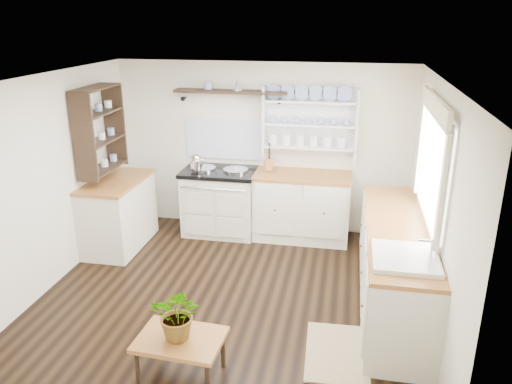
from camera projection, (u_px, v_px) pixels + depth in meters
The scene contains 19 objects.
floor at pixel (231, 293), 5.45m from camera, with size 4.00×3.80×0.01m, color black.
wall_back at pixel (262, 148), 6.82m from camera, with size 4.00×0.02×2.30m, color silver.
wall_right at pixel (435, 208), 4.71m from camera, with size 0.02×3.80×2.30m, color silver.
wall_left at pixel (50, 182), 5.42m from camera, with size 0.02×3.80×2.30m, color silver.
ceiling at pixel (227, 79), 4.68m from camera, with size 4.00×3.80×0.01m, color white.
window at pixel (432, 161), 4.72m from camera, with size 0.08×1.55×1.22m.
aga_cooker at pixel (220, 201), 6.84m from camera, with size 1.01×0.70×0.93m.
back_cabinets at pixel (302, 205), 6.67m from camera, with size 1.27×0.63×0.90m.
right_cabinets at pixel (394, 265), 5.08m from camera, with size 0.62×2.43×0.90m.
belfast_sink at pixel (404, 270), 4.28m from camera, with size 0.55×0.60×0.45m.
left_cabinets at pixel (119, 213), 6.43m from camera, with size 0.62×1.13×0.90m.
plate_rack at pixel (310, 121), 6.53m from camera, with size 1.20×0.22×0.90m.
high_shelf at pixel (231, 92), 6.52m from camera, with size 1.50×0.29×0.16m.
left_shelving at pixel (100, 129), 6.09m from camera, with size 0.28×0.80×1.05m, color black.
kettle at pixel (197, 162), 6.58m from camera, with size 0.17×0.17×0.21m, color silver, non-canonical shape.
utensil_crock at pixel (268, 164), 6.65m from camera, with size 0.13×0.13×0.15m, color #AF7240.
center_table at pixel (180, 342), 4.09m from camera, with size 0.73×0.54×0.38m.
potted_plant at pixel (179, 314), 4.00m from camera, with size 0.40×0.35×0.45m, color #3F7233.
floor_rug at pixel (337, 352), 4.47m from camera, with size 0.55×0.85×0.02m, color olive.
Camera 1 is at (1.17, -4.62, 2.87)m, focal length 35.00 mm.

